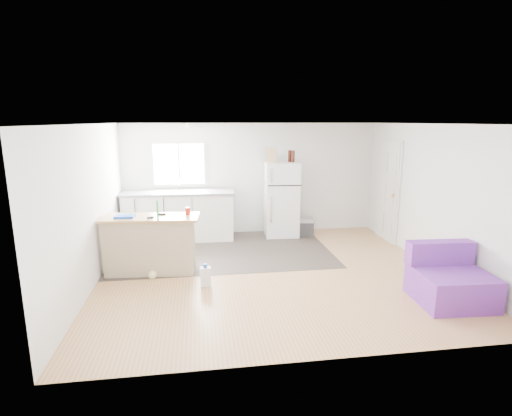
{
  "coord_description": "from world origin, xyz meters",
  "views": [
    {
      "loc": [
        -1.15,
        -6.09,
        2.45
      ],
      "look_at": [
        -0.16,
        0.7,
        0.94
      ],
      "focal_mm": 28.0,
      "sensor_mm": 36.0,
      "label": 1
    }
  ],
  "objects": [
    {
      "name": "ceiling_fixture",
      "position": [
        -1.2,
        1.2,
        2.36
      ],
      "size": [
        0.3,
        0.3,
        0.07
      ],
      "primitive_type": "cylinder",
      "color": "white",
      "rests_on": "ceiling"
    },
    {
      "name": "tool_a",
      "position": [
        -1.77,
        0.4,
        0.96
      ],
      "size": [
        0.15,
        0.08,
        0.03
      ],
      "primitive_type": "cube",
      "rotation": [
        0.0,
        0.0,
        -0.24
      ],
      "color": "black",
      "rests_on": "peninsula"
    },
    {
      "name": "refrigerator",
      "position": [
        0.6,
        2.15,
        0.8
      ],
      "size": [
        0.73,
        0.7,
        1.59
      ],
      "rotation": [
        0.0,
        0.0,
        -0.05
      ],
      "color": "white",
      "rests_on": "floor"
    },
    {
      "name": "bottle_right",
      "position": [
        0.77,
        2.16,
        1.72
      ],
      "size": [
        0.08,
        0.08,
        0.25
      ],
      "primitive_type": "cylinder",
      "rotation": [
        0.0,
        0.0,
        0.1
      ],
      "color": "#3B130A",
      "rests_on": "refrigerator"
    },
    {
      "name": "kitchen_cabinets",
      "position": [
        -1.57,
        2.15,
        0.52
      ],
      "size": [
        2.31,
        0.79,
        1.32
      ],
      "rotation": [
        0.0,
        0.0,
        -0.04
      ],
      "color": "white",
      "rests_on": "floor"
    },
    {
      "name": "cardboard_box",
      "position": [
        0.37,
        2.14,
        1.74
      ],
      "size": [
        0.22,
        0.15,
        0.3
      ],
      "primitive_type": "cube",
      "rotation": [
        0.0,
        0.0,
        -0.25
      ],
      "color": "tan",
      "rests_on": "refrigerator"
    },
    {
      "name": "blue_tray",
      "position": [
        -2.33,
        0.3,
        0.96
      ],
      "size": [
        0.31,
        0.24,
        0.04
      ],
      "primitive_type": "cube",
      "rotation": [
        0.0,
        0.0,
        -0.06
      ],
      "color": "blue",
      "rests_on": "peninsula"
    },
    {
      "name": "tool_b",
      "position": [
        -1.92,
        0.19,
        0.96
      ],
      "size": [
        0.11,
        0.07,
        0.03
      ],
      "primitive_type": "cube",
      "rotation": [
        0.0,
        0.0,
        0.31
      ],
      "color": "black",
      "rests_on": "peninsula"
    },
    {
      "name": "mop",
      "position": [
        -1.89,
        0.05,
        0.23
      ],
      "size": [
        0.22,
        0.36,
        1.28
      ],
      "rotation": [
        0.0,
        0.0,
        0.09
      ],
      "color": "green",
      "rests_on": "floor"
    },
    {
      "name": "cleaner_jug",
      "position": [
        -1.09,
        -0.39,
        0.15
      ],
      "size": [
        0.16,
        0.12,
        0.35
      ],
      "rotation": [
        0.0,
        0.0,
        -0.02
      ],
      "color": "silver",
      "rests_on": "floor"
    },
    {
      "name": "cooler",
      "position": [
        1.05,
        2.06,
        0.19
      ],
      "size": [
        0.52,
        0.38,
        0.37
      ],
      "rotation": [
        0.0,
        0.0,
        -0.11
      ],
      "color": "#313134",
      "rests_on": "floor"
    },
    {
      "name": "room",
      "position": [
        0.0,
        0.0,
        1.2
      ],
      "size": [
        5.51,
        5.01,
        2.41
      ],
      "color": "#AD7A48",
      "rests_on": "ground"
    },
    {
      "name": "vinyl_zone",
      "position": [
        -0.73,
        1.25,
        0.0
      ],
      "size": [
        4.05,
        2.5,
        0.0
      ],
      "primitive_type": "cube",
      "color": "#352C28",
      "rests_on": "floor"
    },
    {
      "name": "bottle_left",
      "position": [
        0.83,
        2.1,
        1.72
      ],
      "size": [
        0.08,
        0.08,
        0.25
      ],
      "primitive_type": "cylinder",
      "rotation": [
        0.0,
        0.0,
        0.14
      ],
      "color": "#3B130A",
      "rests_on": "refrigerator"
    },
    {
      "name": "red_cup",
      "position": [
        -1.34,
        0.35,
        1.0
      ],
      "size": [
        0.1,
        0.1,
        0.12
      ],
      "primitive_type": "cylinder",
      "rotation": [
        0.0,
        0.0,
        0.4
      ],
      "color": "#B8170B",
      "rests_on": "peninsula"
    },
    {
      "name": "purple_seat",
      "position": [
        2.23,
        -1.38,
        0.28
      ],
      "size": [
        0.99,
        0.93,
        0.77
      ],
      "rotation": [
        0.0,
        0.0,
        -0.05
      ],
      "color": "purple",
      "rests_on": "floor"
    },
    {
      "name": "interior_door",
      "position": [
        2.72,
        1.55,
        1.02
      ],
      "size": [
        0.11,
        0.92,
        2.1
      ],
      "color": "white",
      "rests_on": "right_wall"
    },
    {
      "name": "peninsula",
      "position": [
        -1.96,
        0.31,
        0.48
      ],
      "size": [
        1.58,
        0.72,
        0.94
      ],
      "rotation": [
        0.0,
        0.0,
        -0.09
      ],
      "color": "tan",
      "rests_on": "floor"
    },
    {
      "name": "window",
      "position": [
        -1.55,
        2.49,
        1.55
      ],
      "size": [
        1.18,
        0.06,
        0.98
      ],
      "color": "white",
      "rests_on": "back_wall"
    }
  ]
}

